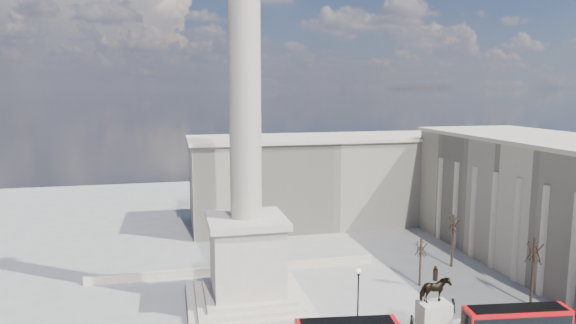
# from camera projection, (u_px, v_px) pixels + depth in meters

# --- Properties ---
(ground) EXTENTS (180.00, 180.00, 0.00)m
(ground) POSITION_uv_depth(u_px,v_px,m) (254.00, 324.00, 56.01)
(ground) COLOR #989690
(ground) RESTS_ON ground
(nelsons_column) EXTENTS (14.00, 14.00, 49.85)m
(nelsons_column) POSITION_uv_depth(u_px,v_px,m) (246.00, 199.00, 59.00)
(nelsons_column) COLOR beige
(nelsons_column) RESTS_ON ground
(balustrade_wall) EXTENTS (40.00, 0.60, 1.10)m
(balustrade_wall) POSITION_uv_depth(u_px,v_px,m) (236.00, 269.00, 71.38)
(balustrade_wall) COLOR beige
(balustrade_wall) RESTS_ON ground
(building_east) EXTENTS (19.00, 46.00, 18.60)m
(building_east) POSITION_uv_depth(u_px,v_px,m) (550.00, 201.00, 74.26)
(building_east) COLOR #B6AD96
(building_east) RESTS_ON ground
(building_northeast) EXTENTS (51.00, 17.00, 16.60)m
(building_northeast) POSITION_uv_depth(u_px,v_px,m) (324.00, 179.00, 97.84)
(building_northeast) COLOR #B6AD96
(building_northeast) RESTS_ON ground
(victorian_lamp) EXTENTS (0.55, 0.55, 6.45)m
(victorian_lamp) POSITION_uv_depth(u_px,v_px,m) (358.00, 292.00, 55.19)
(victorian_lamp) COLOR black
(victorian_lamp) RESTS_ON ground
(equestrian_statue) EXTENTS (3.85, 2.89, 8.06)m
(equestrian_statue) POSITION_uv_depth(u_px,v_px,m) (434.00, 316.00, 51.66)
(equestrian_statue) COLOR beige
(equestrian_statue) RESTS_ON ground
(bare_tree_near) EXTENTS (1.99, 1.99, 8.71)m
(bare_tree_near) POSITION_uv_depth(u_px,v_px,m) (534.00, 250.00, 59.91)
(bare_tree_near) COLOR #332319
(bare_tree_near) RESTS_ON ground
(bare_tree_mid) EXTENTS (1.75, 1.75, 6.64)m
(bare_tree_mid) POSITION_uv_depth(u_px,v_px,m) (421.00, 247.00, 66.22)
(bare_tree_mid) COLOR #332319
(bare_tree_mid) RESTS_ON ground
(bare_tree_far) EXTENTS (1.98, 1.98, 8.09)m
(bare_tree_far) POSITION_uv_depth(u_px,v_px,m) (453.00, 224.00, 73.25)
(bare_tree_far) COLOR #332319
(bare_tree_far) RESTS_ON ground
(pedestrian_walking) EXTENTS (0.69, 0.53, 1.69)m
(pedestrian_walking) POSITION_uv_depth(u_px,v_px,m) (412.00, 322.00, 54.59)
(pedestrian_walking) COLOR black
(pedestrian_walking) RESTS_ON ground
(pedestrian_standing) EXTENTS (0.92, 0.75, 1.76)m
(pedestrian_standing) POSITION_uv_depth(u_px,v_px,m) (452.00, 306.00, 58.69)
(pedestrian_standing) COLOR black
(pedestrian_standing) RESTS_ON ground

